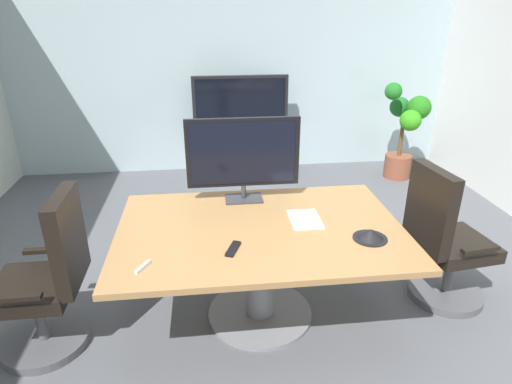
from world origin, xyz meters
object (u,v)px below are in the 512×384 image
object	(u,v)px
potted_plant	(405,129)
tv_monitor	(243,155)
office_chair_right	(444,247)
remote_control	(233,249)
wall_display_unit	(241,143)
conference_phone	(370,235)
office_chair_left	(49,287)
conference_table	(260,250)

from	to	relation	value
potted_plant	tv_monitor	bearing A→B (deg)	-137.25
office_chair_right	remote_control	xyz separation A→B (m)	(-1.58, -0.31, 0.28)
tv_monitor	potted_plant	distance (m)	3.09
wall_display_unit	potted_plant	distance (m)	2.10
potted_plant	conference_phone	world-z (taller)	potted_plant
remote_control	tv_monitor	bearing A→B (deg)	101.47
office_chair_left	wall_display_unit	bearing A→B (deg)	153.25
office_chair_left	office_chair_right	xyz separation A→B (m)	(2.75, 0.17, 0.00)
conference_table	office_chair_right	size ratio (longest dim) A/B	1.76
wall_display_unit	remote_control	bearing A→B (deg)	-95.70
office_chair_right	tv_monitor	bearing A→B (deg)	66.51
conference_phone	office_chair_right	bearing A→B (deg)	21.59
office_chair_right	conference_phone	bearing A→B (deg)	104.58
wall_display_unit	remote_control	size ratio (longest dim) A/B	7.71
tv_monitor	remote_control	xyz separation A→B (m)	(-0.13, -0.74, -0.35)
wall_display_unit	potted_plant	world-z (taller)	wall_display_unit
office_chair_left	remote_control	distance (m)	1.22
conference_table	remote_control	size ratio (longest dim) A/B	11.26
tv_monitor	potted_plant	xyz separation A→B (m)	(2.25, 2.08, -0.44)
conference_table	office_chair_right	distance (m)	1.38
wall_display_unit	remote_control	world-z (taller)	wall_display_unit
potted_plant	remote_control	bearing A→B (deg)	-130.17
tv_monitor	office_chair_left	bearing A→B (deg)	-155.25
office_chair_right	tv_monitor	xyz separation A→B (m)	(-1.45, 0.43, 0.63)
office_chair_right	potted_plant	distance (m)	2.64
office_chair_right	office_chair_left	bearing A→B (deg)	86.60
conference_table	tv_monitor	distance (m)	0.71
office_chair_left	potted_plant	xyz separation A→B (m)	(3.55, 2.68, 0.20)
office_chair_right	remote_control	distance (m)	1.64
office_chair_left	office_chair_right	distance (m)	2.76
office_chair_left	conference_phone	distance (m)	2.08
office_chair_right	potted_plant	size ratio (longest dim) A/B	0.88
conference_table	conference_phone	size ratio (longest dim) A/B	8.70
remote_control	potted_plant	bearing A→B (deg)	71.43
office_chair_left	potted_plant	size ratio (longest dim) A/B	0.88
office_chair_left	remote_control	size ratio (longest dim) A/B	6.41
conference_table	office_chair_right	bearing A→B (deg)	1.60
tv_monitor	wall_display_unit	distance (m)	2.49
conference_phone	office_chair_left	bearing A→B (deg)	177.13
wall_display_unit	potted_plant	xyz separation A→B (m)	(2.06, -0.32, 0.21)
office_chair_left	office_chair_right	bearing A→B (deg)	93.21
conference_table	office_chair_left	world-z (taller)	office_chair_left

